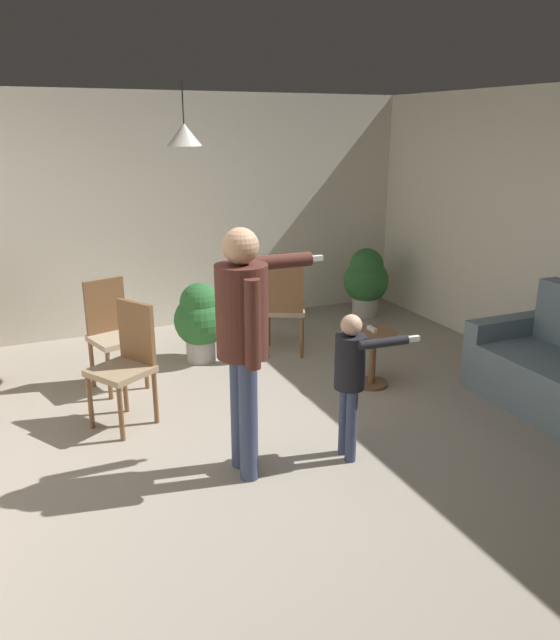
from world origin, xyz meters
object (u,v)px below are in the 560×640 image
object	(u,v)px
dining_chair_centre_back	(112,330)
spare_remote_on_table	(372,329)
person_child	(351,371)
side_table_by_couch	(373,352)
dining_chair_near_wall	(285,305)
dining_chair_by_counter	(127,360)
person_adult	(244,327)
potted_plant_by_wall	(200,318)
potted_plant_corner	(366,279)

from	to	relation	value
dining_chair_centre_back	spare_remote_on_table	bearing A→B (deg)	140.96
dining_chair_centre_back	person_child	bearing A→B (deg)	107.17
side_table_by_couch	dining_chair_near_wall	distance (m)	1.17
dining_chair_by_counter	spare_remote_on_table	distance (m)	2.22
person_child	dining_chair_near_wall	world-z (taller)	person_child
person_adult	potted_plant_by_wall	world-z (taller)	person_adult
dining_chair_by_counter	spare_remote_on_table	size ratio (longest dim) A/B	7.69
person_child	potted_plant_corner	distance (m)	3.58
dining_chair_centre_back	spare_remote_on_table	size ratio (longest dim) A/B	7.69
person_child	dining_chair_near_wall	size ratio (longest dim) A/B	1.09
side_table_by_couch	spare_remote_on_table	bearing A→B (deg)	77.63
person_adult	potted_plant_by_wall	size ratio (longest dim) A/B	2.10
dining_chair_near_wall	dining_chair_centre_back	bearing A→B (deg)	-151.45
person_adult	dining_chair_centre_back	size ratio (longest dim) A/B	1.72
dining_chair_by_counter	potted_plant_by_wall	world-z (taller)	dining_chair_by_counter
dining_chair_near_wall	dining_chair_centre_back	size ratio (longest dim) A/B	1.00
side_table_by_couch	spare_remote_on_table	world-z (taller)	spare_remote_on_table
dining_chair_by_counter	potted_plant_corner	world-z (taller)	dining_chair_by_counter
person_child	dining_chair_by_counter	world-z (taller)	person_child
side_table_by_couch	spare_remote_on_table	size ratio (longest dim) A/B	4.00
potted_plant_by_wall	side_table_by_couch	bearing A→B (deg)	-45.00
person_adult	dining_chair_by_counter	world-z (taller)	person_adult
side_table_by_couch	potted_plant_corner	bearing A→B (deg)	60.18
dining_chair_by_counter	potted_plant_by_wall	bearing A→B (deg)	-71.33
side_table_by_couch	spare_remote_on_table	distance (m)	0.22
side_table_by_couch	person_adult	xyz separation A→B (m)	(-1.61, -0.92, 0.74)
side_table_by_couch	potted_plant_corner	world-z (taller)	potted_plant_corner
dining_chair_by_counter	potted_plant_corner	distance (m)	3.77
person_child	dining_chair_centre_back	size ratio (longest dim) A/B	1.09
dining_chair_near_wall	dining_chair_centre_back	world-z (taller)	same
side_table_by_couch	person_adult	bearing A→B (deg)	-150.10
dining_chair_by_counter	spare_remote_on_table	bearing A→B (deg)	-124.06
potted_plant_corner	dining_chair_centre_back	bearing A→B (deg)	-163.65
potted_plant_by_wall	dining_chair_by_counter	bearing A→B (deg)	-130.06
person_adult	dining_chair_centre_back	bearing A→B (deg)	-161.88
side_table_by_couch	person_adult	distance (m)	2.00
dining_chair_near_wall	spare_remote_on_table	xyz separation A→B (m)	(0.42, -1.02, -0.01)
side_table_by_couch	dining_chair_centre_back	world-z (taller)	dining_chair_centre_back
person_child	dining_chair_by_counter	distance (m)	1.81
dining_chair_by_counter	dining_chair_near_wall	xyz separation A→B (m)	(1.79, 0.92, 0.00)
person_child	dining_chair_by_counter	bearing A→B (deg)	-127.42
side_table_by_couch	person_child	bearing A→B (deg)	-129.34
dining_chair_by_counter	potted_plant_corner	bearing A→B (deg)	-93.00
person_child	dining_chair_near_wall	bearing A→B (deg)	172.45
person_child	potted_plant_corner	size ratio (longest dim) A/B	1.26
side_table_by_couch	dining_chair_by_counter	bearing A→B (deg)	175.90
side_table_by_couch	potted_plant_corner	xyz separation A→B (m)	(1.11, 1.94, 0.15)
dining_chair_near_wall	potted_plant_by_wall	xyz separation A→B (m)	(-0.86, 0.20, -0.09)
person_child	potted_plant_corner	world-z (taller)	person_child
dining_chair_by_counter	spare_remote_on_table	xyz separation A→B (m)	(2.22, -0.11, -0.01)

